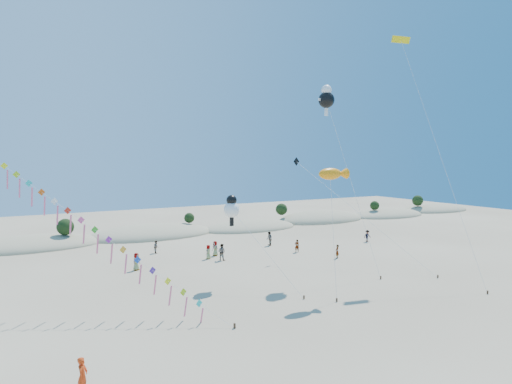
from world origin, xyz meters
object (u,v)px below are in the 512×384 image
object	(u,v)px
parafoil_kite	(403,45)
flyer_foreground	(83,376)
kite_train	(37,190)
fish_kite	(333,174)

from	to	relation	value
parafoil_kite	flyer_foreground	world-z (taller)	parafoil_kite
kite_train	parafoil_kite	size ratio (longest dim) A/B	0.91
kite_train	flyer_foreground	bearing A→B (deg)	-85.68
flyer_foreground	fish_kite	bearing A→B (deg)	-41.69
parafoil_kite	flyer_foreground	xyz separation A→B (m)	(-35.04, -12.63, -23.06)
fish_kite	flyer_foreground	world-z (taller)	fish_kite
fish_kite	flyer_foreground	xyz separation A→B (m)	(-21.41, -7.46, -9.24)
flyer_foreground	kite_train	bearing A→B (deg)	33.41
fish_kite	parafoil_kite	world-z (taller)	parafoil_kite
fish_kite	flyer_foreground	size ratio (longest dim) A/B	5.80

